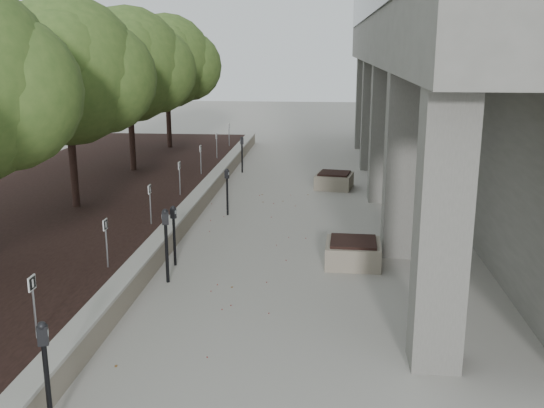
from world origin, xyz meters
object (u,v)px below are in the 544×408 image
at_px(parking_meter_2, 166,246).
at_px(parking_meter_3, 174,236).
at_px(crabapple_tree_4, 129,89).
at_px(crabapple_tree_5, 167,81).
at_px(planter_front, 353,252).
at_px(planter_back, 334,180).
at_px(parking_meter_5, 242,155).
at_px(crabapple_tree_3, 68,103).
at_px(parking_meter_4, 227,192).
at_px(parking_meter_1, 47,377).

bearing_deg(parking_meter_2, parking_meter_3, 82.61).
relative_size(crabapple_tree_4, crabapple_tree_5, 1.00).
xyz_separation_m(planter_front, planter_back, (-0.34, 7.32, -0.00)).
xyz_separation_m(parking_meter_2, parking_meter_5, (-0.02, 10.99, -0.08)).
height_order(crabapple_tree_3, parking_meter_4, crabapple_tree_3).
xyz_separation_m(crabapple_tree_3, parking_meter_4, (3.90, 0.91, -2.47)).
distance_m(crabapple_tree_4, parking_meter_1, 14.66).
relative_size(parking_meter_1, planter_front, 1.24).
distance_m(parking_meter_2, planter_front, 3.94).
relative_size(planter_front, planter_back, 1.01).
distance_m(parking_meter_1, planter_back, 14.05).
bearing_deg(crabapple_tree_5, crabapple_tree_3, -90.00).
distance_m(parking_meter_2, parking_meter_5, 10.99).
bearing_deg(parking_meter_3, parking_meter_1, -71.08).
bearing_deg(planter_back, parking_meter_5, 145.41).
height_order(parking_meter_3, planter_back, parking_meter_3).
bearing_deg(parking_meter_5, planter_front, -85.83).
xyz_separation_m(crabapple_tree_4, planter_front, (7.19, -7.80, -2.85)).
bearing_deg(parking_meter_1, parking_meter_3, 70.46).
height_order(crabapple_tree_4, planter_front, crabapple_tree_4).
bearing_deg(parking_meter_1, planter_back, 56.89).
bearing_deg(parking_meter_4, planter_back, 71.15).
distance_m(crabapple_tree_5, parking_meter_3, 13.85).
relative_size(crabapple_tree_5, parking_meter_5, 4.09).
distance_m(planter_front, planter_back, 7.33).
height_order(crabapple_tree_3, parking_meter_3, crabapple_tree_3).
height_order(crabapple_tree_5, planter_back, crabapple_tree_5).
distance_m(parking_meter_5, planter_back, 4.08).
height_order(parking_meter_2, planter_back, parking_meter_2).
bearing_deg(parking_meter_5, parking_meter_2, -106.70).
relative_size(crabapple_tree_5, parking_meter_2, 3.64).
relative_size(parking_meter_3, parking_meter_5, 0.98).
distance_m(parking_meter_3, planter_front, 3.80).
bearing_deg(parking_meter_1, crabapple_tree_4, 84.71).
xyz_separation_m(parking_meter_4, planter_front, (3.29, -3.71, -0.38)).
height_order(parking_meter_4, planter_back, parking_meter_4).
distance_m(crabapple_tree_5, parking_meter_1, 19.51).
distance_m(crabapple_tree_4, crabapple_tree_5, 5.00).
distance_m(crabapple_tree_3, parking_meter_1, 9.96).
relative_size(crabapple_tree_4, planter_back, 4.80).
bearing_deg(crabapple_tree_3, crabapple_tree_5, 90.00).
height_order(planter_front, planter_back, planter_front).
xyz_separation_m(parking_meter_1, parking_meter_5, (0.17, 15.90, -0.05)).
bearing_deg(planter_back, planter_front, -87.33).
height_order(crabapple_tree_5, planter_front, crabapple_tree_5).
relative_size(parking_meter_1, parking_meter_5, 1.07).
bearing_deg(crabapple_tree_4, parking_meter_1, -76.66).
bearing_deg(planter_front, crabapple_tree_5, 119.32).
bearing_deg(planter_front, parking_meter_3, -174.06).
xyz_separation_m(parking_meter_5, planter_back, (3.34, -2.31, -0.40)).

